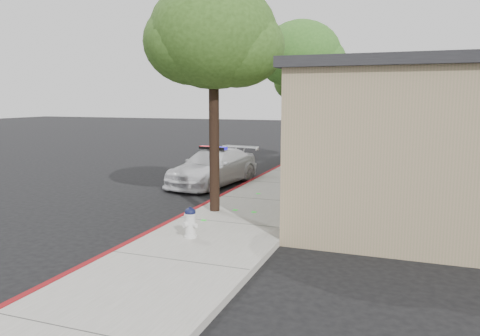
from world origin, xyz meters
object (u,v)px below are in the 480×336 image
street_tree_mid (302,58)px  street_tree_near (214,40)px  police_car (213,167)px  fire_hydrant (190,222)px  clapboard_building (433,129)px  street_tree_far (304,81)px

street_tree_mid → street_tree_near: bearing=-95.1°
police_car → street_tree_mid: size_ratio=0.77×
police_car → fire_hydrant: bearing=-61.9°
fire_hydrant → street_tree_mid: 11.28m
clapboard_building → police_car: size_ratio=4.18×
fire_hydrant → street_tree_mid: street_tree_mid is taller
police_car → fire_hydrant: 7.55m
clapboard_building → police_car: bearing=-156.8°
street_tree_mid → street_tree_far: size_ratio=1.19×
street_tree_near → fire_hydrant: bearing=-79.1°
clapboard_building → street_tree_mid: (-5.29, -0.20, 2.89)m
street_tree_mid → fire_hydrant: bearing=-91.1°
police_car → street_tree_far: 7.96m
street_tree_mid → clapboard_building: bearing=2.2°
clapboard_building → fire_hydrant: clapboard_building is taller
fire_hydrant → street_tree_far: 14.45m
street_tree_near → street_tree_far: size_ratio=1.18×
street_tree_near → street_tree_far: (0.03, 11.36, -0.70)m
clapboard_building → police_car: 8.81m
street_tree_far → police_car: bearing=-106.6°
street_tree_far → clapboard_building: bearing=-29.8°
clapboard_building → police_car: clapboard_building is taller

